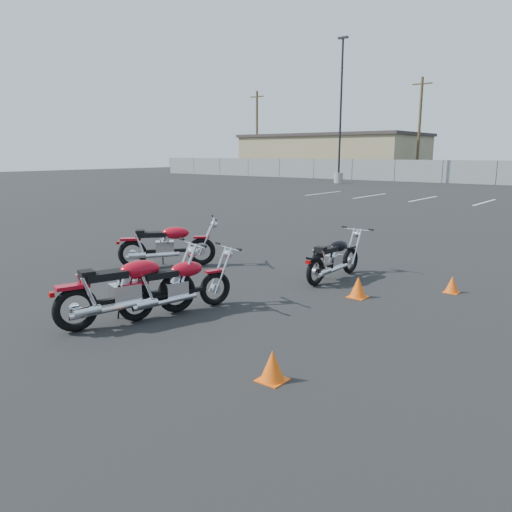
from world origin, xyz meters
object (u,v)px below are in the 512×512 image
Objects in this scene: motorcycle_front_red at (167,245)px; motorcycle_second_black at (334,258)px; motorcycle_third_red at (128,289)px; motorcycle_rear_red at (177,285)px.

motorcycle_front_red reaches higher than motorcycle_second_black.
motorcycle_rear_red is (0.25, 0.70, -0.06)m from motorcycle_third_red.
motorcycle_third_red reaches higher than motorcycle_rear_red.
motorcycle_front_red is at bearing -159.56° from motorcycle_second_black.
motorcycle_rear_red is (-0.81, -3.23, 0.02)m from motorcycle_second_black.
motorcycle_third_red is (-1.06, -3.92, 0.07)m from motorcycle_second_black.
motorcycle_second_black is at bearing 20.44° from motorcycle_front_red.
motorcycle_third_red is at bearing -109.48° from motorcycle_rear_red.
motorcycle_front_red is 3.50m from motorcycle_second_black.
motorcycle_second_black is 0.97× the size of motorcycle_rear_red.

